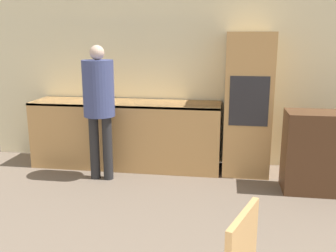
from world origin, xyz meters
name	(u,v)px	position (x,y,z in m)	size (l,w,h in m)	color
wall_back	(196,70)	(0.00, 5.56, 1.30)	(6.05, 0.05, 2.60)	beige
kitchen_counter	(126,133)	(-0.91, 5.21, 0.46)	(2.53, 0.60, 0.89)	tan
oven_unit	(247,105)	(0.68, 5.22, 0.90)	(0.58, 0.59, 1.80)	tan
sideboard	(333,153)	(1.63, 4.69, 0.46)	(1.08, 0.45, 0.93)	#51331E
person_standing	(99,99)	(-1.10, 4.69, 1.02)	(0.37, 0.37, 1.65)	#262628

